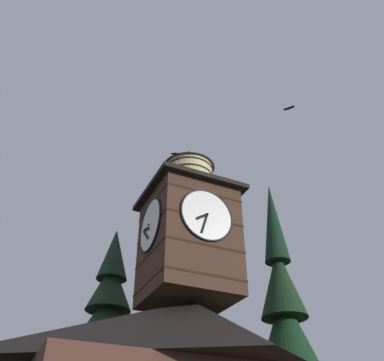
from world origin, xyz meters
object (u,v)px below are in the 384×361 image
Objects in this scene: moon at (203,346)px; flying_bird_low at (176,154)px; flying_bird_high at (289,108)px; clock_tower at (188,230)px; pine_tree_aside at (289,353)px.

moon is 2.74× the size of flying_bird_low.
clock_tower is at bearing -42.52° from flying_bird_high.
moon is (-16.10, -30.71, 2.44)m from clock_tower.
pine_tree_aside is 28.55m from moon.
flying_bird_high is 0.80× the size of flying_bird_low.
clock_tower reaches higher than moon.
pine_tree_aside is 26.76× the size of flying_bird_low.
flying_bird_high reaches higher than clock_tower.
pine_tree_aside is 14.53m from flying_bird_high.
moon is at bearing -105.82° from pine_tree_aside.
flying_bird_high is at bearing 71.49° from moon.
pine_tree_aside reaches higher than moon.
flying_bird_low reaches higher than pine_tree_aside.
pine_tree_aside is 33.45× the size of flying_bird_high.
flying_bird_high is at bearing 137.48° from clock_tower.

